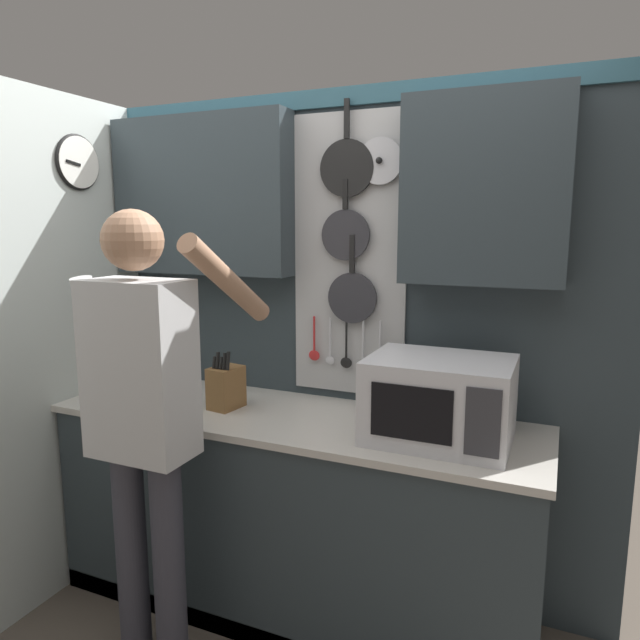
{
  "coord_description": "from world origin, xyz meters",
  "views": [
    {
      "loc": [
        1.05,
        -2.11,
        1.72
      ],
      "look_at": [
        0.04,
        0.2,
        1.29
      ],
      "focal_mm": 32.0,
      "sensor_mm": 36.0,
      "label": 1
    }
  ],
  "objects_px": {
    "knife_block": "(226,387)",
    "utensil_crock": "(132,375)",
    "microwave": "(439,399)",
    "person": "(144,404)"
  },
  "relations": [
    {
      "from": "knife_block",
      "to": "utensil_crock",
      "type": "relative_size",
      "value": 0.76
    },
    {
      "from": "microwave",
      "to": "utensil_crock",
      "type": "bearing_deg",
      "value": 179.97
    },
    {
      "from": "knife_block",
      "to": "utensil_crock",
      "type": "bearing_deg",
      "value": 179.98
    },
    {
      "from": "microwave",
      "to": "knife_block",
      "type": "distance_m",
      "value": 0.95
    },
    {
      "from": "knife_block",
      "to": "utensil_crock",
      "type": "height_order",
      "value": "utensil_crock"
    },
    {
      "from": "microwave",
      "to": "person",
      "type": "height_order",
      "value": "person"
    },
    {
      "from": "microwave",
      "to": "knife_block",
      "type": "height_order",
      "value": "microwave"
    },
    {
      "from": "knife_block",
      "to": "utensil_crock",
      "type": "xyz_separation_m",
      "value": [
        -0.53,
        0.0,
        -0.0
      ]
    },
    {
      "from": "utensil_crock",
      "to": "person",
      "type": "xyz_separation_m",
      "value": [
        0.49,
        -0.48,
        0.07
      ]
    },
    {
      "from": "person",
      "to": "microwave",
      "type": "bearing_deg",
      "value": 25.89
    }
  ]
}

